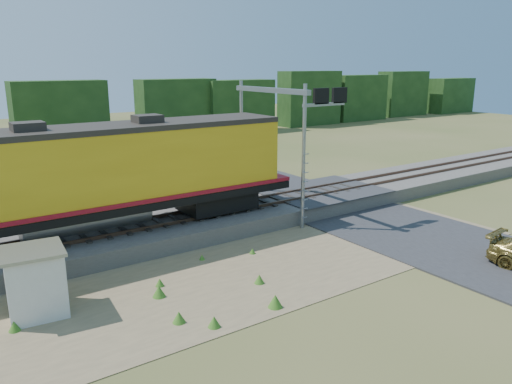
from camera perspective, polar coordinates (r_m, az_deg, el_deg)
ground at (r=21.68m, az=4.51°, el=-7.80°), size 140.00×140.00×0.00m
ballast at (r=26.17m, az=-3.84°, el=-2.92°), size 70.00×5.00×0.80m
rails at (r=26.03m, az=-3.86°, el=-1.91°), size 70.00×1.54×0.16m
dirt_shoulder at (r=20.93m, az=-0.66°, el=-8.55°), size 26.00×8.00×0.03m
road at (r=26.85m, az=15.14°, el=-3.65°), size 7.00×66.00×0.86m
tree_line_north at (r=55.19m, az=-21.57°, el=8.11°), size 130.00×3.00×6.50m
weed_clumps at (r=19.88m, az=-3.63°, el=-9.91°), size 15.00×6.20×0.56m
locomotive at (r=22.64m, az=-19.77°, el=1.72°), size 20.23×3.09×5.22m
shed at (r=18.35m, az=-23.92°, el=-9.36°), size 2.14×2.14×2.31m
signal_gantry at (r=26.52m, az=3.17°, el=8.47°), size 2.88×6.20×7.27m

